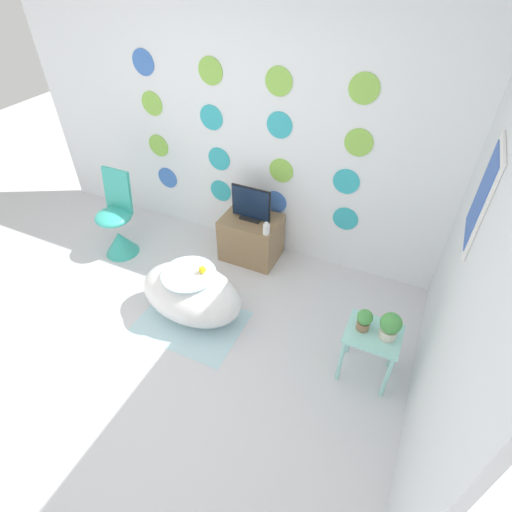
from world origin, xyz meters
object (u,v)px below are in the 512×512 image
bathtub (192,294)px  potted_plant_right (390,326)px  vase (266,229)px  chair (118,229)px  tv (251,205)px  potted_plant_left (364,320)px

bathtub → potted_plant_right: bearing=1.7°
vase → potted_plant_right: (1.26, -0.75, 0.06)m
chair → potted_plant_right: bearing=-8.3°
bathtub → chair: 1.25m
bathtub → tv: tv is taller
chair → potted_plant_right: (2.78, -0.41, 0.31)m
bathtub → vase: bearing=66.6°
potted_plant_left → potted_plant_right: bearing=-0.6°
vase → potted_plant_right: 1.47m
bathtub → vase: size_ratio=7.27×
bathtub → potted_plant_right: (1.61, 0.05, 0.33)m
tv → potted_plant_left: (1.32, -0.92, -0.06)m
tv → vase: 0.31m
tv → potted_plant_right: bearing=-31.5°
potted_plant_right → bathtub: bearing=-178.3°
chair → tv: size_ratio=2.23×
bathtub → tv: size_ratio=2.29×
vase → potted_plant_left: (1.09, -0.75, 0.04)m
chair → potted_plant_right: size_ratio=4.13×
vase → potted_plant_left: potted_plant_left is taller
chair → tv: (1.28, 0.52, 0.34)m
potted_plant_left → bathtub: bearing=-178.1°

